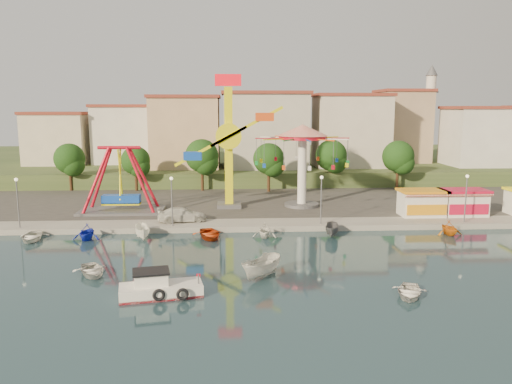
{
  "coord_description": "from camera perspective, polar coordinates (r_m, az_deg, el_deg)",
  "views": [
    {
      "loc": [
        -1.85,
        -39.44,
        13.02
      ],
      "look_at": [
        1.01,
        14.0,
        4.0
      ],
      "focal_mm": 35.0,
      "sensor_mm": 36.0,
      "label": 1
    }
  ],
  "objects": [
    {
      "name": "kamikaze_tower",
      "position": [
        62.2,
        -2.71,
        5.23
      ],
      "size": [
        8.98,
        3.1,
        16.5
      ],
      "color": "#59595E",
      "rests_on": "quay_deck"
    },
    {
      "name": "building_1",
      "position": [
        93.06,
        -15.21,
        5.72
      ],
      "size": [
        12.33,
        9.01,
        8.63
      ],
      "primitive_type": "cube",
      "color": "silver",
      "rests_on": "hill_terrace"
    },
    {
      "name": "asphalt_pad",
      "position": [
        70.56,
        -1.51,
        -0.57
      ],
      "size": [
        90.0,
        28.0,
        0.01
      ],
      "primitive_type": "cube",
      "color": "#4C4944",
      "rests_on": "quay_deck"
    },
    {
      "name": "pirate_ship_ride",
      "position": [
        61.92,
        -15.23,
        1.22
      ],
      "size": [
        10.0,
        5.0,
        8.0
      ],
      "color": "#59595E",
      "rests_on": "quay_deck"
    },
    {
      "name": "moored_boat_3",
      "position": [
        50.86,
        -5.34,
        -4.8
      ],
      "size": [
        3.94,
        4.83,
        0.88
      ],
      "primitive_type": "imported",
      "rotation": [
        0.0,
        0.0,
        0.24
      ],
      "color": "#B4350E",
      "rests_on": "ground"
    },
    {
      "name": "lamp_post_2",
      "position": [
        54.27,
        7.45,
        -1.05
      ],
      "size": [
        0.14,
        0.14,
        5.0
      ],
      "primitive_type": "cylinder",
      "color": "#59595E",
      "rests_on": "quay_deck"
    },
    {
      "name": "hill_terrace",
      "position": [
        107.07,
        -2.05,
        3.38
      ],
      "size": [
        200.0,
        60.0,
        3.0
      ],
      "primitive_type": "cube",
      "color": "#384C26",
      "rests_on": "ground"
    },
    {
      "name": "cabin_motorboat",
      "position": [
        36.18,
        -11.03,
        -10.8
      ],
      "size": [
        6.01,
        3.2,
        2.01
      ],
      "rotation": [
        0.0,
        0.0,
        0.19
      ],
      "color": "white",
      "rests_on": "ground"
    },
    {
      "name": "booth_left",
      "position": [
        61.2,
        18.44,
        -1.15
      ],
      "size": [
        5.4,
        3.78,
        3.08
      ],
      "color": "white",
      "rests_on": "quay_deck"
    },
    {
      "name": "ground",
      "position": [
        41.57,
        -0.36,
        -8.68
      ],
      "size": [
        200.0,
        200.0,
        0.0
      ],
      "primitive_type": "plane",
      "color": "#15323B",
      "rests_on": "ground"
    },
    {
      "name": "tree_0",
      "position": [
        80.49,
        -20.54,
        3.58
      ],
      "size": [
        4.6,
        4.6,
        7.19
      ],
      "color": "#382314",
      "rests_on": "quay_deck"
    },
    {
      "name": "moored_boat_2",
      "position": [
        51.5,
        -12.83,
        -4.47
      ],
      "size": [
        2.3,
        4.05,
        1.48
      ],
      "primitive_type": "imported",
      "rotation": [
        0.0,
        0.0,
        0.24
      ],
      "color": "white",
      "rests_on": "ground"
    },
    {
      "name": "building_6",
      "position": [
        99.56,
        24.63,
        6.49
      ],
      "size": [
        8.23,
        8.98,
        12.36
      ],
      "primitive_type": "cube",
      "color": "silver",
      "rests_on": "hill_terrace"
    },
    {
      "name": "tree_5",
      "position": [
        79.64,
        15.94,
        3.93
      ],
      "size": [
        4.83,
        4.83,
        7.54
      ],
      "color": "#382314",
      "rests_on": "quay_deck"
    },
    {
      "name": "booth_mid",
      "position": [
        63.16,
        22.59,
        -1.07
      ],
      "size": [
        5.4,
        3.78,
        3.08
      ],
      "color": "white",
      "rests_on": "quay_deck"
    },
    {
      "name": "moored_boat_5",
      "position": [
        51.82,
        8.71,
        -4.32
      ],
      "size": [
        2.16,
        3.75,
        1.36
      ],
      "primitive_type": "imported",
      "rotation": [
        0.0,
        0.0,
        -0.25
      ],
      "color": "#545458",
      "rests_on": "ground"
    },
    {
      "name": "lamp_post_0",
      "position": [
        57.78,
        -25.55,
        -1.26
      ],
      "size": [
        0.14,
        0.14,
        5.0
      ],
      "primitive_type": "cylinder",
      "color": "#59595E",
      "rests_on": "quay_deck"
    },
    {
      "name": "tree_1",
      "position": [
        77.38,
        -13.6,
        3.5
      ],
      "size": [
        4.35,
        4.35,
        6.8
      ],
      "color": "#382314",
      "rests_on": "quay_deck"
    },
    {
      "name": "moored_boat_4",
      "position": [
        50.86,
        1.02,
        -4.38
      ],
      "size": [
        3.01,
        3.32,
        1.52
      ],
      "primitive_type": "imported",
      "rotation": [
        0.0,
        0.0,
        -0.2
      ],
      "color": "white",
      "rests_on": "ground"
    },
    {
      "name": "moored_boat_7",
      "position": [
        55.6,
        21.22,
        -3.82
      ],
      "size": [
        2.84,
        3.19,
        1.54
      ],
      "primitive_type": "imported",
      "rotation": [
        0.0,
        0.0,
        0.11
      ],
      "color": "orange",
      "rests_on": "ground"
    },
    {
      "name": "rowboat_a",
      "position": [
        41.85,
        -18.23,
        -8.5
      ],
      "size": [
        3.98,
        4.47,
        0.76
      ],
      "primitive_type": "imported",
      "rotation": [
        0.0,
        0.0,
        0.45
      ],
      "color": "silver",
      "rests_on": "ground"
    },
    {
      "name": "tree_2",
      "position": [
        75.69,
        -6.2,
        4.13
      ],
      "size": [
        5.02,
        5.02,
        7.85
      ],
      "color": "#382314",
      "rests_on": "quay_deck"
    },
    {
      "name": "building_3",
      "position": [
        88.72,
        1.78,
        6.06
      ],
      "size": [
        12.59,
        10.5,
        9.2
      ],
      "primitive_type": "cube",
      "color": "beige",
      "rests_on": "hill_terrace"
    },
    {
      "name": "tree_4",
      "position": [
        78.74,
        8.59,
        4.16
      ],
      "size": [
        4.86,
        4.86,
        7.6
      ],
      "color": "#382314",
      "rests_on": "quay_deck"
    },
    {
      "name": "skiff",
      "position": [
        38.9,
        0.66,
        -8.64
      ],
      "size": [
        4.12,
        4.52,
        1.72
      ],
      "primitive_type": "imported",
      "rotation": [
        0.0,
        0.0,
        -0.68
      ],
      "color": "silver",
      "rests_on": "ground"
    },
    {
      "name": "building_0",
      "position": [
        91.22,
        -23.42,
        6.22
      ],
      "size": [
        9.26,
        9.53,
        11.87
      ],
      "primitive_type": "cube",
      "color": "beige",
      "rests_on": "hill_terrace"
    },
    {
      "name": "building_5",
      "position": [
        96.17,
        17.91,
        6.48
      ],
      "size": [
        12.77,
        10.96,
        11.21
      ],
      "primitive_type": "cube",
      "color": "tan",
      "rests_on": "hill_terrace"
    },
    {
      "name": "moored_boat_1",
      "position": [
        52.71,
        -18.8,
        -4.34
      ],
      "size": [
        2.88,
        3.27,
        1.64
      ],
      "primitive_type": "imported",
      "rotation": [
        0.0,
        0.0,
        -0.06
      ],
      "color": "#1627C3",
      "rests_on": "ground"
    },
    {
      "name": "wave_swinger",
      "position": [
        63.15,
        5.32,
        5.14
      ],
      "size": [
        11.6,
        11.6,
        10.4
      ],
      "color": "#59595E",
      "rests_on": "quay_deck"
    },
    {
      "name": "quay_deck",
      "position": [
        102.25,
        -2.0,
        2.41
      ],
      "size": [
        200.0,
        100.0,
        0.6
      ],
      "primitive_type": "cube",
      "color": "#9E998E",
      "rests_on": "ground"
    },
    {
      "name": "building_4",
      "position": [
        94.15,
        9.84,
        6.14
      ],
      "size": [
        10.75,
        9.23,
        9.24
      ],
      "primitive_type": "cube",
      "color": "beige",
      "rests_on": "hill_terrace"
    },
    {
      "name": "van",
      "position": [
        55.83,
        -8.45,
        -2.58
      ],
      "size": [
        5.65,
        3.09,
        1.55
      ],
      "primitive_type": "imported",
      "rotation": [
        0.0,
        0.0,
        1.75
      ],
      "color": "silver",
      "rests_on": "quay_deck"
    },
    {
      "name": "lamp_post_3",
      "position": [
        59.29,
        22.84,
        -0.82
      ],
      "size": [
        0.14,
        0.14,
        5.0
      ],
      "primitive_type": "cylinder",
      "color": "#59595E",
      "rests_on": "quay_deck"
    },
    {
      "name": "moored_boat_0",
      "position": [
        54.52,
        -24.27,
        -4.67
      ],
      "size": [
        3.26,
        4.24,
        0.81
      ],
      "primitive_type": "imported",
      "rotation": [
        0.0,
        0.0,
        0.12
      ],
      "color": "silver",
      "rests_on": "ground"
    },
    {
      "name": "minaret",
      "position": [
        100.81,
        19.23,
        8.77
      ],
      "size": [
        2.8,
        2.8,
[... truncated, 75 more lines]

